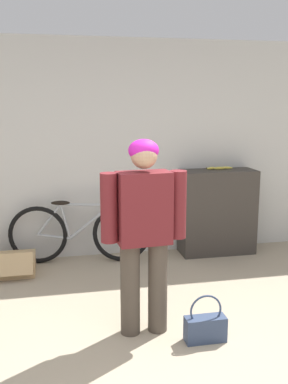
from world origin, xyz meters
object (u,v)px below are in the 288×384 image
at_px(person, 144,225).
at_px(cardboard_box, 10,265).
at_px(bicycle, 80,232).
at_px(banana, 219,168).
at_px(handbag, 205,327).

xyz_separation_m(person, cardboard_box, (-1.20, 1.57, -0.82)).
xyz_separation_m(bicycle, banana, (1.73, 0.07, 0.70)).
distance_m(bicycle, banana, 1.87).
bearing_deg(handbag, cardboard_box, 132.11).
bearing_deg(bicycle, person, -68.93).
bearing_deg(cardboard_box, banana, 5.70).
bearing_deg(cardboard_box, handbag, -47.89).
xyz_separation_m(person, bicycle, (-0.40, 1.75, -0.55)).
bearing_deg(cardboard_box, person, -52.62).
height_order(bicycle, banana, banana).
relative_size(person, cardboard_box, 2.86).
distance_m(person, banana, 2.26).
bearing_deg(person, cardboard_box, 123.21).
xyz_separation_m(banana, cardboard_box, (-2.52, -0.25, -0.97)).
bearing_deg(person, handbag, -33.51).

